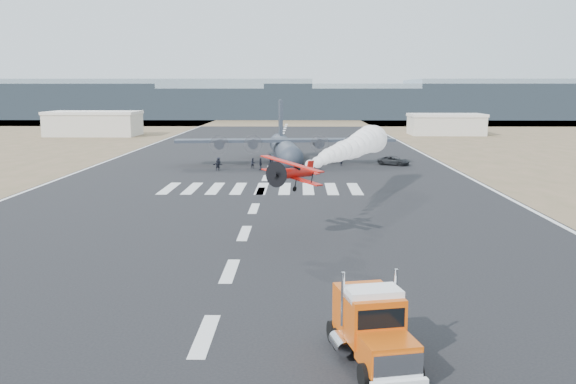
{
  "coord_description": "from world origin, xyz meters",
  "views": [
    {
      "loc": [
        4.9,
        -31.6,
        12.65
      ],
      "look_at": [
        3.91,
        22.32,
        4.0
      ],
      "focal_mm": 40.0,
      "sensor_mm": 36.0,
      "label": 1
    }
  ],
  "objects_px": {
    "crew_a": "(302,161)",
    "crew_b": "(253,163)",
    "hangar_right": "(446,124)",
    "semi_truck": "(372,325)",
    "transport_aircraft": "(285,148)",
    "support_vehicle": "(394,161)",
    "crew_c": "(218,163)",
    "aerobatic_biplane": "(294,172)",
    "crew_d": "(260,164)",
    "crew_g": "(341,161)",
    "crew_e": "(297,163)",
    "crew_h": "(270,165)",
    "hangar_left": "(94,123)",
    "crew_f": "(218,165)"
  },
  "relations": [
    {
      "from": "crew_f",
      "to": "crew_h",
      "type": "bearing_deg",
      "value": 179.99
    },
    {
      "from": "aerobatic_biplane",
      "to": "crew_h",
      "type": "bearing_deg",
      "value": 112.34
    },
    {
      "from": "transport_aircraft",
      "to": "crew_g",
      "type": "relative_size",
      "value": 21.86
    },
    {
      "from": "transport_aircraft",
      "to": "hangar_left",
      "type": "bearing_deg",
      "value": 123.54
    },
    {
      "from": "support_vehicle",
      "to": "crew_b",
      "type": "bearing_deg",
      "value": 130.48
    },
    {
      "from": "hangar_left",
      "to": "hangar_right",
      "type": "distance_m",
      "value": 98.13
    },
    {
      "from": "crew_b",
      "to": "crew_f",
      "type": "bearing_deg",
      "value": -179.76
    },
    {
      "from": "crew_h",
      "to": "crew_f",
      "type": "bearing_deg",
      "value": -45.24
    },
    {
      "from": "crew_d",
      "to": "crew_e",
      "type": "bearing_deg",
      "value": 113.68
    },
    {
      "from": "crew_c",
      "to": "aerobatic_biplane",
      "type": "bearing_deg",
      "value": 33.38
    },
    {
      "from": "aerobatic_biplane",
      "to": "support_vehicle",
      "type": "xyz_separation_m",
      "value": [
        16.43,
        54.27,
        -4.96
      ]
    },
    {
      "from": "crew_c",
      "to": "semi_truck",
      "type": "bearing_deg",
      "value": 31.52
    },
    {
      "from": "transport_aircraft",
      "to": "crew_d",
      "type": "distance_m",
      "value": 9.95
    },
    {
      "from": "support_vehicle",
      "to": "crew_h",
      "type": "relative_size",
      "value": 2.95
    },
    {
      "from": "hangar_right",
      "to": "crew_c",
      "type": "xyz_separation_m",
      "value": [
        -54.28,
        -78.57,
        -2.12
      ]
    },
    {
      "from": "aerobatic_biplane",
      "to": "crew_a",
      "type": "bearing_deg",
      "value": 106.38
    },
    {
      "from": "support_vehicle",
      "to": "aerobatic_biplane",
      "type": "bearing_deg",
      "value": -168.54
    },
    {
      "from": "semi_truck",
      "to": "aerobatic_biplane",
      "type": "xyz_separation_m",
      "value": [
        -3.89,
        25.13,
        3.94
      ]
    },
    {
      "from": "crew_g",
      "to": "crew_h",
      "type": "height_order",
      "value": "crew_h"
    },
    {
      "from": "hangar_right",
      "to": "support_vehicle",
      "type": "distance_m",
      "value": 77.84
    },
    {
      "from": "crew_d",
      "to": "hangar_right",
      "type": "bearing_deg",
      "value": 150.5
    },
    {
      "from": "support_vehicle",
      "to": "crew_g",
      "type": "bearing_deg",
      "value": 125.45
    },
    {
      "from": "hangar_right",
      "to": "crew_c",
      "type": "height_order",
      "value": "hangar_right"
    },
    {
      "from": "crew_h",
      "to": "crew_c",
      "type": "bearing_deg",
      "value": -63.68
    },
    {
      "from": "transport_aircraft",
      "to": "crew_a",
      "type": "xyz_separation_m",
      "value": [
        2.89,
        -3.98,
        -1.85
      ]
    },
    {
      "from": "crew_b",
      "to": "crew_e",
      "type": "xyz_separation_m",
      "value": [
        7.14,
        0.3,
        -0.06
      ]
    },
    {
      "from": "semi_truck",
      "to": "crew_b",
      "type": "bearing_deg",
      "value": 86.01
    },
    {
      "from": "crew_a",
      "to": "crew_b",
      "type": "height_order",
      "value": "crew_a"
    },
    {
      "from": "semi_truck",
      "to": "support_vehicle",
      "type": "height_order",
      "value": "semi_truck"
    },
    {
      "from": "transport_aircraft",
      "to": "crew_g",
      "type": "xyz_separation_m",
      "value": [
        9.58,
        -2.99,
        -1.91
      ]
    },
    {
      "from": "crew_f",
      "to": "crew_d",
      "type": "bearing_deg",
      "value": -176.66
    },
    {
      "from": "crew_d",
      "to": "crew_h",
      "type": "distance_m",
      "value": 1.61
    },
    {
      "from": "crew_a",
      "to": "crew_e",
      "type": "relative_size",
      "value": 1.16
    },
    {
      "from": "semi_truck",
      "to": "transport_aircraft",
      "type": "xyz_separation_m",
      "value": [
        -5.97,
        81.28,
        1.0
      ]
    },
    {
      "from": "semi_truck",
      "to": "transport_aircraft",
      "type": "relative_size",
      "value": 0.22
    },
    {
      "from": "crew_f",
      "to": "crew_g",
      "type": "bearing_deg",
      "value": -162.97
    },
    {
      "from": "crew_b",
      "to": "crew_g",
      "type": "xyz_separation_m",
      "value": [
        14.55,
        3.95,
        0.0
      ]
    },
    {
      "from": "support_vehicle",
      "to": "crew_b",
      "type": "height_order",
      "value": "crew_b"
    },
    {
      "from": "aerobatic_biplane",
      "to": "crew_a",
      "type": "xyz_separation_m",
      "value": [
        0.81,
        52.17,
        -4.8
      ]
    },
    {
      "from": "transport_aircraft",
      "to": "crew_e",
      "type": "distance_m",
      "value": 7.26
    },
    {
      "from": "aerobatic_biplane",
      "to": "crew_b",
      "type": "height_order",
      "value": "aerobatic_biplane"
    },
    {
      "from": "crew_g",
      "to": "hangar_left",
      "type": "bearing_deg",
      "value": 76.2
    },
    {
      "from": "aerobatic_biplane",
      "to": "hangar_left",
      "type": "bearing_deg",
      "value": 131.92
    },
    {
      "from": "hangar_right",
      "to": "semi_truck",
      "type": "distance_m",
      "value": 157.61
    },
    {
      "from": "crew_f",
      "to": "hangar_right",
      "type": "bearing_deg",
      "value": -124.99
    },
    {
      "from": "crew_e",
      "to": "crew_g",
      "type": "relative_size",
      "value": 0.92
    },
    {
      "from": "crew_f",
      "to": "support_vehicle",
      "type": "bearing_deg",
      "value": -166.35
    },
    {
      "from": "hangar_left",
      "to": "crew_g",
      "type": "height_order",
      "value": "hangar_left"
    },
    {
      "from": "crew_c",
      "to": "crew_h",
      "type": "xyz_separation_m",
      "value": [
        8.52,
        -2.62,
        0.02
      ]
    },
    {
      "from": "crew_f",
      "to": "crew_h",
      "type": "distance_m",
      "value": 8.32
    }
  ]
}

